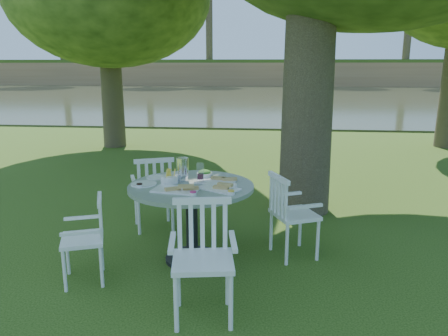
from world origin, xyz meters
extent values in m
plane|color=#203D0C|center=(0.00, 0.00, 0.00)|extent=(140.00, 140.00, 0.00)
cylinder|color=black|center=(-0.27, -0.42, 0.02)|extent=(0.56, 0.56, 0.04)
cylinder|color=black|center=(-0.27, -0.42, 0.41)|extent=(0.12, 0.12, 0.73)
cylinder|color=gray|center=(-0.27, -0.42, 0.79)|extent=(1.27, 1.27, 0.04)
cylinder|color=white|center=(1.03, -0.29, 0.22)|extent=(0.04, 0.04, 0.44)
cylinder|color=white|center=(0.87, 0.07, 0.22)|extent=(0.04, 0.04, 0.44)
cylinder|color=white|center=(0.71, -0.43, 0.22)|extent=(0.04, 0.04, 0.44)
cylinder|color=white|center=(0.55, -0.08, 0.22)|extent=(0.04, 0.04, 0.44)
cube|color=white|center=(0.79, -0.18, 0.46)|extent=(0.56, 0.58, 0.04)
cube|color=white|center=(0.61, -0.26, 0.66)|extent=(0.22, 0.43, 0.45)
cylinder|color=white|center=(-0.79, 0.70, 0.23)|extent=(0.04, 0.04, 0.46)
cylinder|color=white|center=(-1.16, 0.54, 0.23)|extent=(0.04, 0.04, 0.46)
cylinder|color=white|center=(-0.65, 0.36, 0.23)|extent=(0.04, 0.04, 0.46)
cylinder|color=white|center=(-1.02, 0.21, 0.23)|extent=(0.04, 0.04, 0.46)
cube|color=white|center=(-0.90, 0.45, 0.48)|extent=(0.59, 0.57, 0.04)
cube|color=white|center=(-0.83, 0.26, 0.69)|extent=(0.45, 0.21, 0.47)
cylinder|color=white|center=(-1.41, -0.86, 0.20)|extent=(0.03, 0.03, 0.40)
cylinder|color=white|center=(-1.28, -1.19, 0.20)|extent=(0.03, 0.03, 0.40)
cylinder|color=white|center=(-1.11, -0.75, 0.20)|extent=(0.03, 0.03, 0.40)
cylinder|color=white|center=(-0.99, -1.08, 0.20)|extent=(0.03, 0.03, 0.40)
cube|color=white|center=(-1.20, -0.97, 0.42)|extent=(0.49, 0.51, 0.04)
cube|color=white|center=(-1.03, -0.91, 0.60)|extent=(0.18, 0.39, 0.41)
cylinder|color=white|center=(-0.16, -1.68, 0.23)|extent=(0.04, 0.04, 0.47)
cylinder|color=white|center=(0.25, -1.62, 0.23)|extent=(0.04, 0.04, 0.47)
cylinder|color=white|center=(-0.22, -1.32, 0.23)|extent=(0.04, 0.04, 0.47)
cylinder|color=white|center=(0.19, -1.25, 0.23)|extent=(0.04, 0.04, 0.47)
cube|color=white|center=(0.01, -1.47, 0.49)|extent=(0.54, 0.51, 0.04)
cube|color=white|center=(-0.02, -1.26, 0.70)|extent=(0.48, 0.12, 0.48)
cube|color=white|center=(-0.38, -0.64, 0.82)|extent=(0.47, 0.33, 0.02)
cube|color=white|center=(0.03, -0.55, 0.82)|extent=(0.45, 0.39, 0.02)
cube|color=white|center=(-0.04, -0.32, 0.82)|extent=(0.42, 0.31, 0.02)
cylinder|color=white|center=(-0.75, -0.46, 0.82)|extent=(0.26, 0.26, 0.01)
cylinder|color=white|center=(-0.69, -0.18, 0.82)|extent=(0.21, 0.21, 0.01)
cylinder|color=white|center=(-0.50, -0.36, 0.85)|extent=(0.18, 0.18, 0.07)
cylinder|color=white|center=(-0.17, -0.13, 0.84)|extent=(0.17, 0.17, 0.06)
cylinder|color=silver|center=(-0.38, -0.27, 0.94)|extent=(0.12, 0.12, 0.24)
cylinder|color=white|center=(-0.18, -0.35, 0.92)|extent=(0.08, 0.08, 0.21)
cylinder|color=white|center=(-0.39, -0.34, 0.87)|extent=(0.07, 0.07, 0.11)
cylinder|color=white|center=(-0.44, -0.35, 0.87)|extent=(0.07, 0.07, 0.11)
cylinder|color=white|center=(-0.18, -0.78, 0.83)|extent=(0.07, 0.07, 0.03)
cylinder|color=white|center=(0.16, -0.71, 0.83)|extent=(0.07, 0.07, 0.03)
cylinder|color=white|center=(0.17, -0.48, 0.83)|extent=(0.07, 0.07, 0.03)
cylinder|color=white|center=(-0.76, -0.56, 0.83)|extent=(0.07, 0.07, 0.03)
cube|color=#30351F|center=(0.00, 23.00, 0.00)|extent=(100.00, 28.00, 0.12)
cube|color=olive|center=(0.00, 38.50, 1.10)|extent=(100.00, 3.00, 2.20)
cube|color=#203D0C|center=(0.00, 46.00, 2.35)|extent=(100.00, 18.00, 0.30)
camera|label=1|loc=(0.51, -4.59, 1.99)|focal=35.00mm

